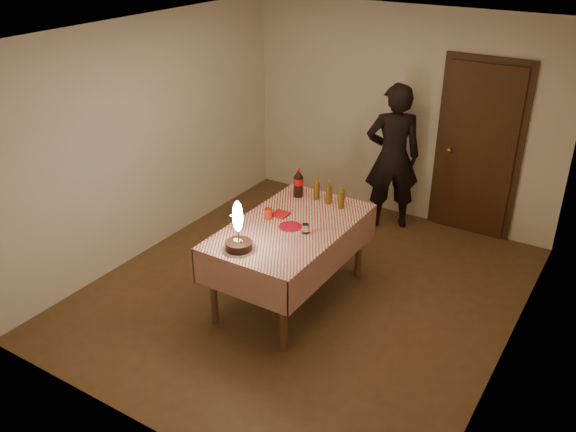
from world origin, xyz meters
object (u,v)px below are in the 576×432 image
object	(u,v)px
amber_bottle_mid	(329,193)
red_cup	(268,214)
amber_bottle_left	(317,189)
amber_bottle_right	(342,197)
cola_bottle	(298,183)
photographer	(393,157)
clear_cup	(305,229)
birthday_cake	(238,236)
red_plate	(290,226)
dining_table	(291,235)

from	to	relation	value
amber_bottle_mid	red_cup	bearing A→B (deg)	-118.33
amber_bottle_left	amber_bottle_right	distance (m)	0.32
cola_bottle	amber_bottle_right	bearing A→B (deg)	-1.27
red_cup	amber_bottle_right	distance (m)	0.77
red_cup	amber_bottle_mid	size ratio (longest dim) A/B	0.39
amber_bottle_right	photographer	size ratio (longest dim) A/B	0.14
clear_cup	amber_bottle_mid	bearing A→B (deg)	100.67
amber_bottle_left	amber_bottle_mid	size ratio (longest dim) A/B	1.00
clear_cup	amber_bottle_left	bearing A→B (deg)	111.95
cola_bottle	birthday_cake	bearing A→B (deg)	-83.47
red_cup	red_plate	bearing A→B (deg)	-8.61
red_plate	amber_bottle_right	world-z (taller)	amber_bottle_right
red_cup	amber_bottle_left	size ratio (longest dim) A/B	0.39
clear_cup	amber_bottle_mid	distance (m)	0.70
amber_bottle_mid	clear_cup	bearing A→B (deg)	-79.33
photographer	dining_table	bearing A→B (deg)	-94.70
amber_bottle_left	photographer	xyz separation A→B (m)	(0.26, 1.39, -0.05)
cola_bottle	amber_bottle_mid	distance (m)	0.36
dining_table	clear_cup	world-z (taller)	clear_cup
birthday_cake	red_plate	distance (m)	0.65
amber_bottle_right	dining_table	bearing A→B (deg)	-111.10
red_cup	clear_cup	size ratio (longest dim) A/B	1.11
clear_cup	amber_bottle_right	size ratio (longest dim) A/B	0.35
dining_table	birthday_cake	world-z (taller)	birthday_cake
red_plate	photographer	size ratio (longest dim) A/B	0.12
red_cup	amber_bottle_left	xyz separation A→B (m)	(0.18, 0.64, 0.07)
red_plate	amber_bottle_left	world-z (taller)	amber_bottle_left
birthday_cake	cola_bottle	size ratio (longest dim) A/B	1.49
red_cup	cola_bottle	xyz separation A→B (m)	(-0.02, 0.60, 0.10)
red_plate	photographer	xyz separation A→B (m)	(0.15, 2.07, 0.07)
red_plate	photographer	bearing A→B (deg)	85.75
red_plate	amber_bottle_right	size ratio (longest dim) A/B	0.86
clear_cup	photographer	bearing A→B (deg)	90.83
photographer	clear_cup	bearing A→B (deg)	-89.17
dining_table	amber_bottle_mid	world-z (taller)	amber_bottle_mid
amber_bottle_left	red_cup	bearing A→B (deg)	-105.46
clear_cup	dining_table	bearing A→B (deg)	163.10
red_cup	photographer	xyz separation A→B (m)	(0.43, 2.03, 0.02)
red_cup	amber_bottle_right	world-z (taller)	amber_bottle_right
birthday_cake	red_plate	size ratio (longest dim) A/B	2.15
dining_table	clear_cup	size ratio (longest dim) A/B	19.11
cola_bottle	amber_bottle_left	size ratio (longest dim) A/B	1.25
birthday_cake	amber_bottle_left	distance (m)	1.29
dining_table	amber_bottle_left	size ratio (longest dim) A/B	6.75
dining_table	cola_bottle	world-z (taller)	cola_bottle
clear_cup	cola_bottle	size ratio (longest dim) A/B	0.28
clear_cup	cola_bottle	world-z (taller)	cola_bottle
birthday_cake	red_plate	world-z (taller)	birthday_cake
birthday_cake	photographer	distance (m)	2.70
birthday_cake	photographer	xyz separation A→B (m)	(0.31, 2.68, -0.07)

